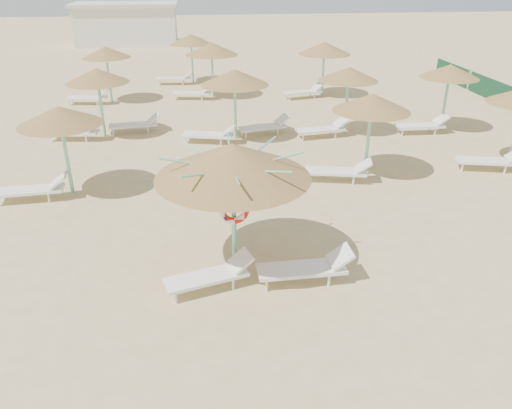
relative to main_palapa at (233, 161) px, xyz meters
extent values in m
plane|color=tan|center=(0.00, -0.17, -2.56)|extent=(120.00, 120.00, 0.00)
cylinder|color=#78D0AD|center=(0.00, 0.00, -1.33)|extent=(0.11, 0.11, 2.46)
cone|color=olive|center=(0.00, 0.00, 0.01)|extent=(3.28, 3.28, 0.74)
cylinder|color=#78D0AD|center=(0.00, 0.00, -0.25)|extent=(0.20, 0.20, 0.12)
cylinder|color=#78D0AD|center=(0.75, 0.00, -0.03)|extent=(1.48, 0.04, 0.37)
cylinder|color=#78D0AD|center=(0.53, 0.53, -0.03)|extent=(1.08, 1.08, 0.37)
cylinder|color=#78D0AD|center=(0.00, 0.75, -0.03)|extent=(0.04, 1.48, 0.37)
cylinder|color=#78D0AD|center=(-0.53, 0.53, -0.03)|extent=(1.08, 1.08, 0.37)
cylinder|color=#78D0AD|center=(-0.75, 0.00, -0.03)|extent=(1.48, 0.04, 0.37)
cylinder|color=#78D0AD|center=(-0.53, -0.53, -0.03)|extent=(1.08, 1.08, 0.37)
cylinder|color=#78D0AD|center=(0.00, -0.75, -0.03)|extent=(0.04, 1.48, 0.37)
cylinder|color=#78D0AD|center=(0.53, -0.53, -0.03)|extent=(1.08, 1.08, 0.37)
torus|color=red|center=(0.00, -0.10, -1.07)|extent=(0.66, 0.15, 0.66)
cylinder|color=white|center=(-1.30, -1.22, -2.43)|extent=(0.06, 0.06, 0.26)
cylinder|color=white|center=(-1.43, -0.78, -2.43)|extent=(0.06, 0.06, 0.26)
cylinder|color=white|center=(-0.11, -0.87, -2.43)|extent=(0.06, 0.06, 0.26)
cylinder|color=white|center=(-0.24, -0.43, -2.43)|extent=(0.06, 0.06, 0.26)
cube|color=white|center=(-0.66, -0.80, -2.26)|extent=(1.83, 1.04, 0.07)
cube|color=white|center=(0.09, -0.58, -2.04)|extent=(0.58, 0.65, 0.33)
cylinder|color=white|center=(0.58, -1.04, -2.42)|extent=(0.06, 0.06, 0.28)
cylinder|color=white|center=(0.56, -0.54, -2.42)|extent=(0.06, 0.06, 0.28)
cylinder|color=white|center=(1.93, -1.01, -2.42)|extent=(0.06, 0.06, 0.28)
cylinder|color=white|center=(1.91, -0.51, -2.42)|extent=(0.06, 0.06, 0.28)
cube|color=white|center=(1.37, -0.77, -2.24)|extent=(1.91, 0.67, 0.08)
cube|color=white|center=(2.22, -0.75, -2.00)|extent=(0.50, 0.61, 0.36)
cylinder|color=#78D0AD|center=(-4.50, 4.60, -1.41)|extent=(0.11, 0.11, 2.30)
cone|color=olive|center=(-4.50, 4.60, -0.18)|extent=(2.35, 2.35, 0.53)
cylinder|color=#78D0AD|center=(-4.50, 4.60, -0.41)|extent=(0.20, 0.20, 0.12)
cylinder|color=white|center=(-6.42, 4.38, -2.42)|extent=(0.06, 0.06, 0.28)
cylinder|color=white|center=(-5.03, 3.99, -2.42)|extent=(0.06, 0.06, 0.28)
cylinder|color=white|center=(-5.07, 4.49, -2.42)|extent=(0.06, 0.06, 0.28)
cube|color=white|center=(-5.60, 4.20, -2.24)|extent=(1.94, 0.77, 0.08)
cube|color=white|center=(-4.75, 4.26, -2.00)|extent=(0.53, 0.64, 0.36)
cylinder|color=#78D0AD|center=(-4.35, 10.05, -1.41)|extent=(0.11, 0.11, 2.30)
cone|color=olive|center=(-4.35, 10.05, -0.18)|extent=(2.39, 2.39, 0.54)
cylinder|color=#78D0AD|center=(-4.35, 10.05, -0.41)|extent=(0.20, 0.20, 0.12)
cylinder|color=white|center=(-6.28, 9.52, -2.42)|extent=(0.06, 0.06, 0.28)
cylinder|color=white|center=(-6.21, 10.01, -2.42)|extent=(0.06, 0.06, 0.28)
cylinder|color=white|center=(-4.94, 9.33, -2.42)|extent=(0.06, 0.06, 0.28)
cylinder|color=white|center=(-4.87, 9.83, -2.42)|extent=(0.06, 0.06, 0.28)
cube|color=white|center=(-5.45, 9.65, -2.24)|extent=(1.97, 0.88, 0.08)
cube|color=white|center=(-4.61, 9.54, -2.00)|extent=(0.56, 0.66, 0.36)
cylinder|color=white|center=(-4.01, 10.00, -2.42)|extent=(0.06, 0.06, 0.28)
cylinder|color=white|center=(-4.08, 10.49, -2.42)|extent=(0.06, 0.06, 0.28)
cylinder|color=white|center=(-2.67, 10.18, -2.42)|extent=(0.06, 0.06, 0.28)
cylinder|color=white|center=(-2.74, 10.68, -2.42)|extent=(0.06, 0.06, 0.28)
cube|color=white|center=(-3.25, 10.35, -2.24)|extent=(1.97, 0.88, 0.08)
cube|color=white|center=(-2.41, 10.47, -2.00)|extent=(0.56, 0.66, 0.36)
cylinder|color=#78D0AD|center=(-4.82, 15.57, -1.41)|extent=(0.11, 0.11, 2.30)
cone|color=olive|center=(-4.82, 15.57, -0.18)|extent=(2.31, 2.31, 0.52)
cylinder|color=#78D0AD|center=(-4.82, 15.57, -0.41)|extent=(0.20, 0.20, 0.12)
cylinder|color=white|center=(-6.75, 15.02, -2.42)|extent=(0.06, 0.06, 0.28)
cylinder|color=white|center=(-6.69, 15.51, -2.42)|extent=(0.06, 0.06, 0.28)
cylinder|color=white|center=(-5.40, 14.86, -2.42)|extent=(0.06, 0.06, 0.28)
cylinder|color=white|center=(-5.35, 15.35, -2.42)|extent=(0.06, 0.06, 0.28)
cube|color=white|center=(-5.92, 15.17, -2.24)|extent=(1.96, 0.84, 0.08)
cube|color=white|center=(-5.08, 15.07, -2.00)|extent=(0.55, 0.65, 0.36)
cylinder|color=#78D0AD|center=(0.80, 9.11, -1.41)|extent=(0.11, 0.11, 2.30)
cone|color=olive|center=(0.80, 9.11, -0.17)|extent=(2.56, 2.56, 0.58)
cylinder|color=#78D0AD|center=(0.80, 9.11, -0.41)|extent=(0.20, 0.20, 0.12)
cylinder|color=white|center=(-1.14, 8.67, -2.42)|extent=(0.06, 0.06, 0.28)
cylinder|color=white|center=(-1.02, 9.15, -2.42)|extent=(0.06, 0.06, 0.28)
cylinder|color=white|center=(0.17, 8.33, -2.42)|extent=(0.06, 0.06, 0.28)
cylinder|color=white|center=(0.29, 8.82, -2.42)|extent=(0.06, 0.06, 0.28)
cube|color=white|center=(-0.30, 8.71, -2.24)|extent=(1.99, 1.07, 0.08)
cube|color=white|center=(0.52, 8.50, -2.00)|extent=(0.62, 0.70, 0.36)
cylinder|color=white|center=(1.18, 8.97, -2.42)|extent=(0.06, 0.06, 0.28)
cylinder|color=white|center=(1.06, 9.46, -2.42)|extent=(0.06, 0.06, 0.28)
cylinder|color=white|center=(2.49, 9.30, -2.42)|extent=(0.06, 0.06, 0.28)
cylinder|color=white|center=(2.37, 9.79, -2.42)|extent=(0.06, 0.06, 0.28)
cube|color=white|center=(1.90, 9.41, -2.24)|extent=(1.99, 1.07, 0.08)
cube|color=white|center=(2.72, 9.62, -2.00)|extent=(0.62, 0.70, 0.36)
cylinder|color=#78D0AD|center=(0.22, 15.94, -1.41)|extent=(0.11, 0.11, 2.30)
cone|color=olive|center=(0.22, 15.94, -0.17)|extent=(2.62, 2.62, 0.59)
cylinder|color=#78D0AD|center=(0.22, 15.94, -0.41)|extent=(0.20, 0.20, 0.12)
cylinder|color=white|center=(-1.71, 15.44, -2.42)|extent=(0.06, 0.06, 0.28)
cylinder|color=white|center=(-1.62, 15.93, -2.42)|extent=(0.06, 0.06, 0.28)
cylinder|color=white|center=(-0.38, 15.20, -2.42)|extent=(0.06, 0.06, 0.28)
cylinder|color=white|center=(-0.29, 15.69, -2.42)|extent=(0.06, 0.06, 0.28)
cube|color=white|center=(-0.88, 15.54, -2.24)|extent=(1.98, 0.95, 0.08)
cube|color=white|center=(-0.04, 15.39, -2.00)|extent=(0.59, 0.68, 0.36)
cylinder|color=#78D0AD|center=(4.65, 4.93, -1.41)|extent=(0.11, 0.11, 2.30)
cone|color=olive|center=(4.65, 4.93, -0.17)|extent=(2.39, 2.39, 0.54)
cylinder|color=#78D0AD|center=(4.65, 4.93, -0.41)|extent=(0.20, 0.20, 0.12)
cylinder|color=white|center=(2.72, 4.45, -2.42)|extent=(0.06, 0.06, 0.28)
cylinder|color=white|center=(2.83, 4.94, -2.42)|extent=(0.06, 0.06, 0.28)
cylinder|color=white|center=(4.04, 4.16, -2.42)|extent=(0.06, 0.06, 0.28)
cylinder|color=white|center=(4.15, 4.65, -2.42)|extent=(0.06, 0.06, 0.28)
cube|color=white|center=(3.55, 4.53, -2.24)|extent=(1.99, 1.02, 0.08)
cube|color=white|center=(4.38, 4.34, -2.00)|extent=(0.60, 0.69, 0.36)
cylinder|color=#78D0AD|center=(5.20, 9.23, -1.41)|extent=(0.11, 0.11, 2.30)
cone|color=olive|center=(5.20, 9.23, -0.18)|extent=(2.29, 2.29, 0.52)
cylinder|color=#78D0AD|center=(5.20, 9.23, -0.41)|extent=(0.20, 0.20, 0.12)
cylinder|color=white|center=(3.34, 8.46, -2.42)|extent=(0.06, 0.06, 0.28)
cylinder|color=white|center=(3.27, 8.96, -2.42)|extent=(0.06, 0.06, 0.28)
cylinder|color=white|center=(4.68, 8.66, -2.42)|extent=(0.06, 0.06, 0.28)
cylinder|color=white|center=(4.61, 9.15, -2.42)|extent=(0.06, 0.06, 0.28)
cube|color=white|center=(4.10, 8.83, -2.24)|extent=(1.97, 0.88, 0.08)
cube|color=white|center=(4.94, 8.95, -2.00)|extent=(0.57, 0.66, 0.36)
cylinder|color=#78D0AD|center=(5.79, 15.45, -1.41)|extent=(0.11, 0.11, 2.30)
cone|color=olive|center=(5.79, 15.45, -0.17)|extent=(2.62, 2.62, 0.59)
cylinder|color=#78D0AD|center=(5.79, 15.45, -0.41)|extent=(0.20, 0.20, 0.12)
cylinder|color=white|center=(3.96, 14.64, -2.42)|extent=(0.06, 0.06, 0.28)
cylinder|color=white|center=(3.86, 15.13, -2.42)|extent=(0.06, 0.06, 0.28)
cylinder|color=white|center=(5.28, 14.93, -2.42)|extent=(0.06, 0.06, 0.28)
cylinder|color=white|center=(5.18, 15.41, -2.42)|extent=(0.06, 0.06, 0.28)
cube|color=white|center=(4.69, 15.05, -2.24)|extent=(1.99, 1.01, 0.08)
cube|color=white|center=(5.52, 15.23, -2.00)|extent=(0.60, 0.69, 0.36)
cylinder|color=white|center=(7.91, 4.76, -2.42)|extent=(0.06, 0.06, 0.28)
cylinder|color=white|center=(8.03, 5.24, -2.42)|extent=(0.06, 0.06, 0.28)
cylinder|color=white|center=(9.22, 4.44, -2.42)|extent=(0.06, 0.06, 0.28)
cylinder|color=white|center=(9.34, 4.92, -2.42)|extent=(0.06, 0.06, 0.28)
cube|color=white|center=(8.75, 4.81, -2.24)|extent=(1.99, 1.06, 0.08)
cylinder|color=#78D0AD|center=(9.30, 9.24, -1.41)|extent=(0.11, 0.11, 2.30)
cone|color=olive|center=(9.30, 9.24, -0.18)|extent=(2.30, 2.30, 0.52)
cylinder|color=#78D0AD|center=(9.30, 9.24, -0.41)|extent=(0.20, 0.20, 0.12)
cylinder|color=white|center=(7.39, 8.60, -2.42)|extent=(0.06, 0.06, 0.28)
cylinder|color=white|center=(7.40, 9.10, -2.42)|extent=(0.06, 0.06, 0.28)
cylinder|color=white|center=(8.74, 8.58, -2.42)|extent=(0.06, 0.06, 0.28)
cylinder|color=white|center=(8.75, 9.08, -2.42)|extent=(0.06, 0.06, 0.28)
cube|color=white|center=(8.20, 8.84, -2.24)|extent=(1.91, 0.65, 0.08)
cube|color=white|center=(9.04, 8.82, -2.00)|extent=(0.49, 0.61, 0.36)
cylinder|color=#78D0AD|center=(-0.78, 19.48, -1.41)|extent=(0.11, 0.11, 2.30)
cone|color=olive|center=(-0.78, 19.48, -0.18)|extent=(2.38, 2.38, 0.54)
cylinder|color=#78D0AD|center=(-0.78, 19.48, -0.41)|extent=(0.20, 0.20, 0.12)
cylinder|color=white|center=(-2.69, 18.89, -2.42)|extent=(0.06, 0.06, 0.28)
cylinder|color=white|center=(-2.65, 19.39, -2.42)|extent=(0.06, 0.06, 0.28)
cylinder|color=white|center=(-1.35, 18.78, -2.42)|extent=(0.06, 0.06, 0.28)
cylinder|color=white|center=(-1.31, 19.28, -2.42)|extent=(0.06, 0.06, 0.28)
cube|color=white|center=(-1.88, 19.08, -2.24)|extent=(1.94, 0.77, 0.08)
cube|color=white|center=(-1.03, 19.01, -2.00)|extent=(0.53, 0.64, 0.36)
cube|color=silver|center=(-6.00, 34.83, -1.06)|extent=(8.00, 4.00, 3.00)
cube|color=beige|center=(-6.00, 34.83, 0.57)|extent=(8.40, 4.40, 0.25)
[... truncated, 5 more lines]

